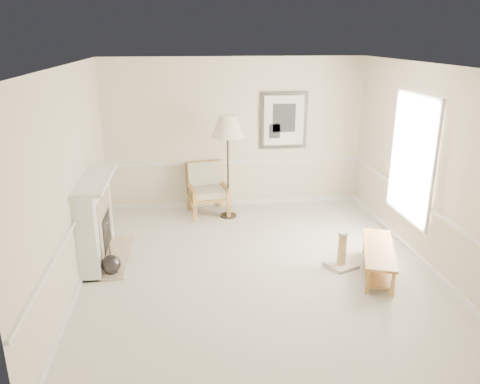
# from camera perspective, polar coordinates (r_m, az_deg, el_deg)

# --- Properties ---
(ground) EXTENTS (5.50, 5.50, 0.00)m
(ground) POSITION_cam_1_polar(r_m,az_deg,el_deg) (7.01, 1.96, -9.20)
(ground) COLOR silver
(ground) RESTS_ON ground
(room) EXTENTS (5.04, 5.54, 2.92)m
(room) POSITION_cam_1_polar(r_m,az_deg,el_deg) (6.46, 3.25, 6.02)
(room) COLOR beige
(room) RESTS_ON ground
(fireplace) EXTENTS (0.64, 1.64, 1.31)m
(fireplace) POSITION_cam_1_polar(r_m,az_deg,el_deg) (7.34, -17.15, -3.24)
(fireplace) COLOR white
(fireplace) RESTS_ON ground
(floor_vase) EXTENTS (0.27, 0.27, 0.80)m
(floor_vase) POSITION_cam_1_polar(r_m,az_deg,el_deg) (7.02, -15.43, -8.55)
(floor_vase) COLOR black
(floor_vase) RESTS_ON ground
(armchair) EXTENTS (0.83, 0.88, 0.96)m
(armchair) POSITION_cam_1_polar(r_m,az_deg,el_deg) (8.96, -4.08, 0.69)
(armchair) COLOR #AC7D37
(armchair) RESTS_ON ground
(floor_lamp) EXTENTS (0.71, 0.71, 1.91)m
(floor_lamp) POSITION_cam_1_polar(r_m,az_deg,el_deg) (8.42, -1.51, 7.64)
(floor_lamp) COLOR black
(floor_lamp) RESTS_ON ground
(bench) EXTENTS (0.85, 1.44, 0.39)m
(bench) POSITION_cam_1_polar(r_m,az_deg,el_deg) (7.04, 16.50, -7.50)
(bench) COLOR #AC7D37
(bench) RESTS_ON ground
(scratching_post) EXTENTS (0.51, 0.51, 0.55)m
(scratching_post) POSITION_cam_1_polar(r_m,az_deg,el_deg) (7.12, 12.29, -7.63)
(scratching_post) COLOR beige
(scratching_post) RESTS_ON ground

